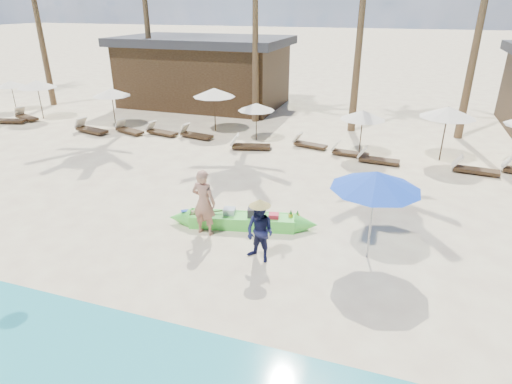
% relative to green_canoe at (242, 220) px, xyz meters
% --- Properties ---
extents(ground, '(240.00, 240.00, 0.00)m').
position_rel_green_canoe_xyz_m(ground, '(-0.37, -2.03, -0.22)').
color(ground, '#F4E8B5').
rests_on(ground, ground).
extents(green_canoe, '(5.03, 1.40, 0.65)m').
position_rel_green_canoe_xyz_m(green_canoe, '(0.00, 0.00, 0.00)').
color(green_canoe, '#50E245').
rests_on(green_canoe, ground).
extents(tourist, '(0.76, 0.53, 1.99)m').
position_rel_green_canoe_xyz_m(tourist, '(-0.91, -0.71, 0.78)').
color(tourist, '#AF755E').
rests_on(tourist, ground).
extents(vendor_green, '(0.96, 0.85, 1.65)m').
position_rel_green_canoe_xyz_m(vendor_green, '(1.07, -1.58, 0.61)').
color(vendor_green, '#16193E').
rests_on(vendor_green, ground).
extents(blue_umbrella, '(2.27, 2.27, 2.45)m').
position_rel_green_canoe_xyz_m(blue_umbrella, '(3.76, -0.51, 2.00)').
color(blue_umbrella, '#99999E').
rests_on(blue_umbrella, ground).
extents(resort_parasol_1, '(1.77, 1.77, 1.82)m').
position_rel_green_canoe_xyz_m(resort_parasol_1, '(-19.12, 10.03, 1.42)').
color(resort_parasol_1, '#3D2B19').
rests_on(resort_parasol_1, ground).
extents(lounger_1_right, '(1.97, 1.01, 0.64)m').
position_rel_green_canoe_xyz_m(lounger_1_right, '(-16.90, 7.23, -0.00)').
color(lounger_1_right, '#3D2B19').
rests_on(lounger_1_right, ground).
extents(resort_parasol_2, '(2.15, 2.15, 2.21)m').
position_rel_green_canoe_xyz_m(resort_parasol_2, '(-15.82, 8.83, 1.78)').
color(resort_parasol_2, '#3D2B19').
rests_on(resort_parasol_2, ground).
extents(lounger_2_left, '(1.90, 1.13, 0.62)m').
position_rel_green_canoe_xyz_m(lounger_2_left, '(-16.52, 8.22, -0.01)').
color(lounger_2_left, '#3D2B19').
rests_on(lounger_2_left, ground).
extents(resort_parasol_3, '(2.00, 2.00, 2.06)m').
position_rel_green_canoe_xyz_m(resort_parasol_3, '(-10.72, 8.71, 1.64)').
color(resort_parasol_3, '#3D2B19').
rests_on(resort_parasol_3, ground).
extents(lounger_3_left, '(2.04, 1.01, 0.66)m').
position_rel_green_canoe_xyz_m(lounger_3_left, '(-11.16, 7.12, 0.00)').
color(lounger_3_left, '#3D2B19').
rests_on(lounger_3_left, ground).
extents(lounger_3_right, '(1.86, 1.09, 0.60)m').
position_rel_green_canoe_xyz_m(lounger_3_right, '(-9.23, 7.71, -0.02)').
color(lounger_3_right, '#3D2B19').
rests_on(lounger_3_right, ground).
extents(resort_parasol_4, '(2.19, 2.19, 2.26)m').
position_rel_green_canoe_xyz_m(resort_parasol_4, '(-5.07, 9.57, 1.82)').
color(resort_parasol_4, '#3D2B19').
rests_on(resort_parasol_4, ground).
extents(lounger_4_left, '(1.83, 0.85, 0.60)m').
position_rel_green_canoe_xyz_m(lounger_4_left, '(-7.46, 7.96, -0.02)').
color(lounger_4_left, '#3D2B19').
rests_on(lounger_4_left, ground).
extents(lounger_4_right, '(1.86, 0.87, 0.61)m').
position_rel_green_canoe_xyz_m(lounger_4_right, '(-5.54, 8.04, -0.01)').
color(lounger_4_right, '#3D2B19').
rests_on(lounger_4_right, ground).
extents(resort_parasol_5, '(1.79, 1.79, 1.84)m').
position_rel_green_canoe_xyz_m(resort_parasol_5, '(-2.48, 8.68, 1.45)').
color(resort_parasol_5, '#3D2B19').
rests_on(resort_parasol_5, ground).
extents(lounger_5_left, '(1.94, 1.03, 0.63)m').
position_rel_green_canoe_xyz_m(lounger_5_left, '(-2.35, 7.15, -0.01)').
color(lounger_5_left, '#3D2B19').
rests_on(lounger_5_left, ground).
extents(resort_parasol_6, '(1.97, 1.97, 2.03)m').
position_rel_green_canoe_xyz_m(resort_parasol_6, '(2.62, 7.98, 1.61)').
color(resort_parasol_6, '#3D2B19').
rests_on(resort_parasol_6, ground).
extents(lounger_6_left, '(1.71, 0.87, 0.56)m').
position_rel_green_canoe_xyz_m(lounger_6_left, '(0.22, 8.36, -0.03)').
color(lounger_6_left, '#3D2B19').
rests_on(lounger_6_left, ground).
extents(lounger_6_right, '(1.69, 0.69, 0.56)m').
position_rel_green_canoe_xyz_m(lounger_6_right, '(2.15, 7.71, -0.03)').
color(lounger_6_right, '#3D2B19').
rests_on(lounger_6_right, ground).
extents(resort_parasol_7, '(2.27, 2.27, 2.34)m').
position_rel_green_canoe_xyz_m(resort_parasol_7, '(6.01, 8.41, 1.89)').
color(resort_parasol_7, '#3D2B19').
rests_on(resort_parasol_7, ground).
extents(lounger_7_left, '(1.77, 0.65, 0.59)m').
position_rel_green_canoe_xyz_m(lounger_7_left, '(3.42, 7.13, -0.02)').
color(lounger_7_left, '#3D2B19').
rests_on(lounger_7_left, ground).
extents(lounger_7_right, '(1.81, 0.70, 0.60)m').
position_rel_green_canoe_xyz_m(lounger_7_right, '(7.17, 7.13, -0.02)').
color(lounger_7_right, '#3D2B19').
rests_on(lounger_7_right, ground).
extents(pavilion_west, '(10.80, 6.60, 4.30)m').
position_rel_green_canoe_xyz_m(pavilion_west, '(-8.37, 15.47, 1.97)').
color(pavilion_west, '#3D2B19').
rests_on(pavilion_west, ground).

